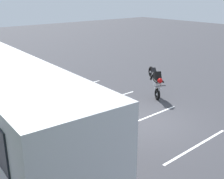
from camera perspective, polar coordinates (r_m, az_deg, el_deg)
name	(u,v)px	position (r m, az deg, el deg)	size (l,w,h in m)	color
ground_plane	(146,122)	(12.71, 6.66, -6.49)	(80.00, 80.00, 0.00)	#38383D
tour_bus	(2,105)	(10.79, -20.94, -2.89)	(11.46, 2.98, 3.25)	silver
spectator_far_left	(93,116)	(10.89, -3.87, -5.20)	(0.58, 0.36, 1.66)	#473823
spectator_left	(80,105)	(11.77, -6.38, -3.06)	(0.58, 0.34, 1.75)	black
spectator_centre	(64,99)	(12.48, -9.51, -1.95)	(0.58, 0.34, 1.74)	black
spectator_right	(57,92)	(13.53, -10.79, -0.50)	(0.58, 0.34, 1.70)	black
spectator_far_right	(41,90)	(14.14, -13.90, -0.02)	(0.57, 0.38, 1.66)	black
parked_motorcycle_silver	(43,112)	(12.83, -13.55, -4.32)	(2.05, 0.58, 0.99)	black
stunt_motorcycle	(156,80)	(15.40, 8.67, 1.91)	(1.86, 1.18, 1.64)	black
bay_line_b	(197,146)	(11.26, 16.43, -10.70)	(0.22, 3.83, 0.01)	white
bay_line_c	(140,120)	(12.91, 5.66, -6.03)	(0.26, 4.85, 0.01)	white
bay_line_d	(101,101)	(14.96, -2.29, -2.38)	(0.25, 4.79, 0.01)	white
bay_line_e	(71,88)	(17.28, -8.19, 0.37)	(0.24, 4.39, 0.01)	white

